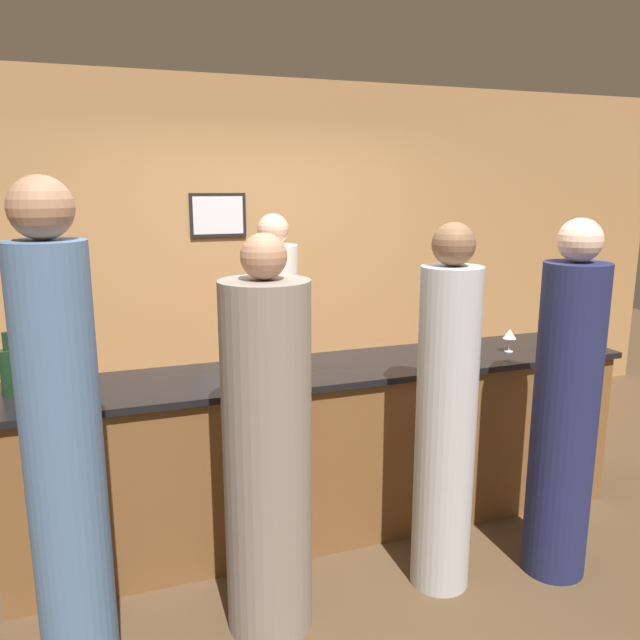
# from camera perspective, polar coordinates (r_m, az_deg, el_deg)

# --- Properties ---
(ground_plane) EXTENTS (14.00, 14.00, 0.00)m
(ground_plane) POSITION_cam_1_polar(r_m,az_deg,el_deg) (3.91, 1.17, -18.23)
(ground_plane) COLOR #4C3823
(back_wall) EXTENTS (8.00, 0.08, 2.80)m
(back_wall) POSITION_cam_1_polar(r_m,az_deg,el_deg) (5.13, -5.90, 5.68)
(back_wall) COLOR #A37547
(back_wall) RESTS_ON ground_plane
(bar_counter) EXTENTS (3.52, 0.62, 0.98)m
(bar_counter) POSITION_cam_1_polar(r_m,az_deg,el_deg) (3.68, 1.20, -11.59)
(bar_counter) COLOR brown
(bar_counter) RESTS_ON ground_plane
(bartender) EXTENTS (0.32, 0.32, 1.80)m
(bartender) POSITION_cam_1_polar(r_m,az_deg,el_deg) (4.28, -4.13, -3.21)
(bartender) COLOR silver
(bartender) RESTS_ON ground_plane
(guest_0) EXTENTS (0.32, 0.32, 1.83)m
(guest_0) POSITION_cam_1_polar(r_m,az_deg,el_deg) (3.38, 21.47, -8.01)
(guest_0) COLOR #1E234C
(guest_0) RESTS_ON ground_plane
(guest_1) EXTENTS (0.29, 0.29, 1.82)m
(guest_1) POSITION_cam_1_polar(r_m,az_deg,el_deg) (3.11, 11.41, -9.15)
(guest_1) COLOR #B2B2B7
(guest_1) RESTS_ON ground_plane
(guest_2) EXTENTS (0.39, 0.39, 1.79)m
(guest_2) POSITION_cam_1_polar(r_m,az_deg,el_deg) (2.79, -4.83, -12.23)
(guest_2) COLOR gray
(guest_2) RESTS_ON ground_plane
(guest_3) EXTENTS (0.29, 0.29, 2.02)m
(guest_3) POSITION_cam_1_polar(r_m,az_deg,el_deg) (2.59, -22.34, -11.78)
(guest_3) COLOR #4C6B93
(guest_3) RESTS_ON ground_plane
(wine_bottle_0) EXTENTS (0.08, 0.08, 0.30)m
(wine_bottle_0) POSITION_cam_1_polar(r_m,az_deg,el_deg) (3.08, -20.98, -5.21)
(wine_bottle_0) COLOR black
(wine_bottle_0) RESTS_ON bar_counter
(wine_bottle_1) EXTENTS (0.08, 0.08, 0.31)m
(wine_bottle_1) POSITION_cam_1_polar(r_m,az_deg,el_deg) (3.37, -26.61, -4.22)
(wine_bottle_1) COLOR black
(wine_bottle_1) RESTS_ON bar_counter
(wine_glass_0) EXTENTS (0.07, 0.07, 0.15)m
(wine_glass_0) POSITION_cam_1_polar(r_m,az_deg,el_deg) (3.09, -24.37, -5.60)
(wine_glass_0) COLOR silver
(wine_glass_0) RESTS_ON bar_counter
(wine_glass_1) EXTENTS (0.08, 0.08, 0.16)m
(wine_glass_1) POSITION_cam_1_polar(r_m,az_deg,el_deg) (3.20, -21.68, -4.58)
(wine_glass_1) COLOR silver
(wine_glass_1) RESTS_ON bar_counter
(wine_glass_2) EXTENTS (0.08, 0.08, 0.14)m
(wine_glass_2) POSITION_cam_1_polar(r_m,az_deg,el_deg) (3.96, 16.95, -1.27)
(wine_glass_2) COLOR silver
(wine_glass_2) RESTS_ON bar_counter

